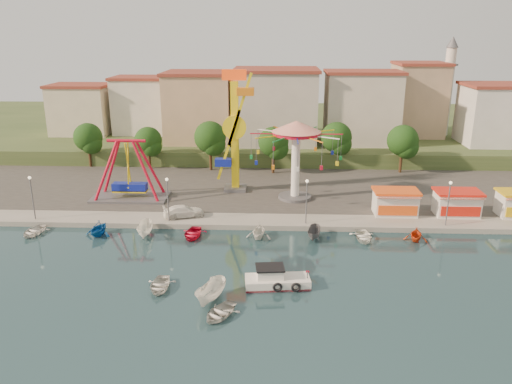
# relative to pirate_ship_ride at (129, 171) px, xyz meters

# --- Properties ---
(ground) EXTENTS (200.00, 200.00, 0.00)m
(ground) POSITION_rel_pirate_ship_ride_xyz_m (14.87, -21.14, -4.39)
(ground) COLOR #143038
(ground) RESTS_ON ground
(quay_deck) EXTENTS (200.00, 100.00, 0.60)m
(quay_deck) POSITION_rel_pirate_ship_ride_xyz_m (14.87, 40.86, -4.09)
(quay_deck) COLOR #9E998E
(quay_deck) RESTS_ON ground
(asphalt_pad) EXTENTS (90.00, 28.00, 0.01)m
(asphalt_pad) POSITION_rel_pirate_ship_ride_xyz_m (14.87, 8.86, -3.79)
(asphalt_pad) COLOR #4C4944
(asphalt_pad) RESTS_ON quay_deck
(hill_terrace) EXTENTS (200.00, 60.00, 3.00)m
(hill_terrace) POSITION_rel_pirate_ship_ride_xyz_m (14.87, 45.86, -2.89)
(hill_terrace) COLOR #384C26
(hill_terrace) RESTS_ON ground
(pirate_ship_ride) EXTENTS (10.00, 5.00, 8.00)m
(pirate_ship_ride) POSITION_rel_pirate_ship_ride_xyz_m (0.00, 0.00, 0.00)
(pirate_ship_ride) COLOR #59595E
(pirate_ship_ride) RESTS_ON quay_deck
(kamikaze_tower) EXTENTS (4.24, 3.10, 16.50)m
(kamikaze_tower) POSITION_rel_pirate_ship_ride_xyz_m (13.87, 3.98, 4.19)
(kamikaze_tower) COLOR #59595E
(kamikaze_tower) RESTS_ON quay_deck
(wave_swinger) EXTENTS (11.60, 11.60, 10.40)m
(wave_swinger) POSITION_rel_pirate_ship_ride_xyz_m (21.88, 0.89, 3.80)
(wave_swinger) COLOR #59595E
(wave_swinger) RESTS_ON quay_deck
(booth_left) EXTENTS (5.40, 3.78, 3.08)m
(booth_left) POSITION_rel_pirate_ship_ride_xyz_m (33.81, -4.65, -2.23)
(booth_left) COLOR white
(booth_left) RESTS_ON quay_deck
(booth_mid) EXTENTS (5.40, 3.78, 3.08)m
(booth_mid) POSITION_rel_pirate_ship_ride_xyz_m (41.15, -4.65, -2.23)
(booth_mid) COLOR white
(booth_mid) RESTS_ON quay_deck
(lamp_post_0) EXTENTS (0.14, 0.14, 5.00)m
(lamp_post_0) POSITION_rel_pirate_ship_ride_xyz_m (-9.13, -8.14, -1.29)
(lamp_post_0) COLOR #59595E
(lamp_post_0) RESTS_ON quay_deck
(lamp_post_1) EXTENTS (0.14, 0.14, 5.00)m
(lamp_post_1) POSITION_rel_pirate_ship_ride_xyz_m (6.87, -8.14, -1.29)
(lamp_post_1) COLOR #59595E
(lamp_post_1) RESTS_ON quay_deck
(lamp_post_2) EXTENTS (0.14, 0.14, 5.00)m
(lamp_post_2) POSITION_rel_pirate_ship_ride_xyz_m (22.87, -8.14, -1.29)
(lamp_post_2) COLOR #59595E
(lamp_post_2) RESTS_ON quay_deck
(lamp_post_3) EXTENTS (0.14, 0.14, 5.00)m
(lamp_post_3) POSITION_rel_pirate_ship_ride_xyz_m (38.87, -8.14, -1.29)
(lamp_post_3) COLOR #59595E
(lamp_post_3) RESTS_ON quay_deck
(tree_0) EXTENTS (4.60, 4.60, 7.19)m
(tree_0) POSITION_rel_pirate_ship_ride_xyz_m (-11.13, 15.84, 1.08)
(tree_0) COLOR #382314
(tree_0) RESTS_ON quay_deck
(tree_1) EXTENTS (4.35, 4.35, 6.80)m
(tree_1) POSITION_rel_pirate_ship_ride_xyz_m (-1.13, 15.11, 0.81)
(tree_1) COLOR #382314
(tree_1) RESTS_ON quay_deck
(tree_2) EXTENTS (5.02, 5.02, 7.85)m
(tree_2) POSITION_rel_pirate_ship_ride_xyz_m (8.87, 14.67, 1.52)
(tree_2) COLOR #382314
(tree_2) RESTS_ON quay_deck
(tree_3) EXTENTS (4.68, 4.68, 7.32)m
(tree_3) POSITION_rel_pirate_ship_ride_xyz_m (18.87, 13.23, 1.16)
(tree_3) COLOR #382314
(tree_3) RESTS_ON quay_deck
(tree_4) EXTENTS (4.86, 4.86, 7.60)m
(tree_4) POSITION_rel_pirate_ship_ride_xyz_m (28.87, 16.22, 1.35)
(tree_4) COLOR #382314
(tree_4) RESTS_ON quay_deck
(tree_5) EXTENTS (4.83, 4.83, 7.54)m
(tree_5) POSITION_rel_pirate_ship_ride_xyz_m (38.87, 14.40, 1.31)
(tree_5) COLOR #382314
(tree_5) RESTS_ON quay_deck
(building_0) EXTENTS (9.26, 9.53, 11.87)m
(building_0) POSITION_rel_pirate_ship_ride_xyz_m (-18.50, 24.93, 4.54)
(building_0) COLOR beige
(building_0) RESTS_ON hill_terrace
(building_1) EXTENTS (12.33, 9.01, 8.63)m
(building_1) POSITION_rel_pirate_ship_ride_xyz_m (-6.45, 30.25, 2.92)
(building_1) COLOR silver
(building_1) RESTS_ON hill_terrace
(building_2) EXTENTS (11.95, 9.28, 11.23)m
(building_2) POSITION_rel_pirate_ship_ride_xyz_m (6.69, 30.83, 4.22)
(building_2) COLOR tan
(building_2) RESTS_ON hill_terrace
(building_3) EXTENTS (12.59, 10.50, 9.20)m
(building_3) POSITION_rel_pirate_ship_ride_xyz_m (20.48, 27.67, 3.20)
(building_3) COLOR beige
(building_3) RESTS_ON hill_terrace
(building_4) EXTENTS (10.75, 9.23, 9.24)m
(building_4) POSITION_rel_pirate_ship_ride_xyz_m (33.94, 31.07, 3.22)
(building_4) COLOR beige
(building_4) RESTS_ON hill_terrace
(building_5) EXTENTS (12.77, 10.96, 11.21)m
(building_5) POSITION_rel_pirate_ship_ride_xyz_m (47.24, 29.20, 4.21)
(building_5) COLOR tan
(building_5) RESTS_ON hill_terrace
(building_6) EXTENTS (8.23, 8.98, 12.36)m
(building_6) POSITION_rel_pirate_ship_ride_xyz_m (59.03, 27.64, 4.78)
(building_6) COLOR silver
(building_6) RESTS_ON hill_terrace
(minaret) EXTENTS (2.80, 2.80, 18.00)m
(minaret) POSITION_rel_pirate_ship_ride_xyz_m (50.87, 32.86, 8.15)
(minaret) COLOR silver
(minaret) RESTS_ON hill_terrace
(cabin_motorboat) EXTENTS (5.95, 2.78, 2.02)m
(cabin_motorboat) POSITION_rel_pirate_ship_ride_xyz_m (19.47, -22.20, -3.85)
(cabin_motorboat) COLOR white
(cabin_motorboat) RESTS_ON ground
(rowboat_a) EXTENTS (2.60, 3.60, 0.74)m
(rowboat_a) POSITION_rel_pirate_ship_ride_xyz_m (9.16, -23.20, -4.03)
(rowboat_a) COLOR silver
(rowboat_a) RESTS_ON ground
(rowboat_b) EXTENTS (3.89, 4.31, 0.73)m
(rowboat_b) POSITION_rel_pirate_ship_ride_xyz_m (14.96, -27.42, -4.03)
(rowboat_b) COLOR silver
(rowboat_b) RESTS_ON ground
(skiff) EXTENTS (3.06, 4.61, 1.67)m
(skiff) POSITION_rel_pirate_ship_ride_xyz_m (14.02, -25.10, -3.56)
(skiff) COLOR white
(skiff) RESTS_ON ground
(van) EXTENTS (5.19, 3.38, 1.40)m
(van) POSITION_rel_pirate_ship_ride_xyz_m (8.33, -6.62, -3.09)
(van) COLOR white
(van) RESTS_ON quay_deck
(moored_boat_0) EXTENTS (3.08, 3.96, 0.75)m
(moored_boat_0) POSITION_rel_pirate_ship_ride_xyz_m (-7.90, -11.34, -4.02)
(moored_boat_0) COLOR silver
(moored_boat_0) RESTS_ON ground
(moored_boat_1) EXTENTS (3.39, 3.75, 1.74)m
(moored_boat_1) POSITION_rel_pirate_ship_ride_xyz_m (-0.42, -11.34, -3.52)
(moored_boat_1) COLOR #1257A6
(moored_boat_1) RESTS_ON ground
(moored_boat_2) EXTENTS (1.94, 4.24, 1.59)m
(moored_boat_2) POSITION_rel_pirate_ship_ride_xyz_m (4.87, -11.34, -3.60)
(moored_boat_2) COLOR white
(moored_boat_2) RESTS_ON ground
(moored_boat_3) EXTENTS (3.03, 4.04, 0.79)m
(moored_boat_3) POSITION_rel_pirate_ship_ride_xyz_m (10.15, -11.34, -4.00)
(moored_boat_3) COLOR red
(moored_boat_3) RESTS_ON ground
(moored_boat_4) EXTENTS (3.26, 3.62, 1.69)m
(moored_boat_4) POSITION_rel_pirate_ship_ride_xyz_m (17.55, -11.34, -3.55)
(moored_boat_4) COLOR white
(moored_boat_4) RESTS_ON ground
(moored_boat_5) EXTENTS (1.95, 3.68, 1.35)m
(moored_boat_5) POSITION_rel_pirate_ship_ride_xyz_m (23.63, -11.34, -3.72)
(moored_boat_5) COLOR #555559
(moored_boat_5) RESTS_ON ground
(moored_boat_6) EXTENTS (2.78, 3.83, 0.78)m
(moored_boat_6) POSITION_rel_pirate_ship_ride_xyz_m (29.02, -11.34, -4.00)
(moored_boat_6) COLOR white
(moored_boat_6) RESTS_ON ground
(moored_boat_7) EXTENTS (3.21, 3.48, 1.54)m
(moored_boat_7) POSITION_rel_pirate_ship_ride_xyz_m (34.69, -11.34, -3.63)
(moored_boat_7) COLOR red
(moored_boat_7) RESTS_ON ground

